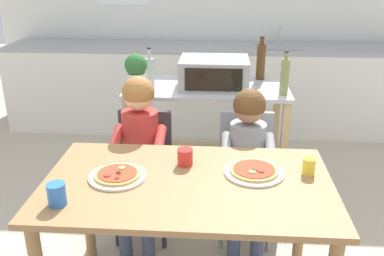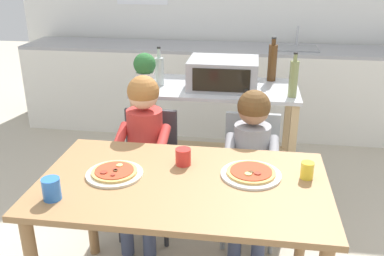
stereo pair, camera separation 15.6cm
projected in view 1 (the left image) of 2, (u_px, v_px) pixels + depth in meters
name	position (u px, v px, depth m)	size (l,w,h in m)	color
ground_plane	(200.00, 193.00, 3.38)	(11.62, 11.62, 0.00)	#B7AD99
kitchen_counter	(207.00, 88.00, 4.50)	(4.14, 0.60, 1.09)	silver
kitchen_island_cart	(207.00, 123.00, 3.17)	(1.16, 0.58, 0.87)	#B7BABF
toaster_oven	(214.00, 73.00, 3.01)	(0.48, 0.38, 0.20)	#999BA0
bottle_slim_sauce	(150.00, 71.00, 3.02)	(0.06, 0.06, 0.28)	#ADB7B2
bottle_squat_spirits	(261.00, 61.00, 3.18)	(0.07, 0.07, 0.32)	#4C2D14
bottle_clear_vinegar	(285.00, 76.00, 2.83)	(0.06, 0.06, 0.30)	olive
potted_herb_plant	(136.00, 72.00, 2.89)	(0.15, 0.15, 0.26)	beige
dining_table	(188.00, 200.00, 2.06)	(1.37, 0.80, 0.75)	olive
dining_chair_left	(144.00, 165.00, 2.76)	(0.36, 0.36, 0.81)	#333338
dining_chair_right	(246.00, 167.00, 2.75)	(0.36, 0.36, 0.81)	gray
child_in_red_shirt	(139.00, 143.00, 2.58)	(0.32, 0.42, 1.07)	#424C6B
child_in_grey_shirt	(248.00, 150.00, 2.57)	(0.32, 0.42, 1.00)	#424C6B
pizza_plate_cream	(118.00, 175.00, 2.05)	(0.28, 0.28, 0.03)	beige
pizza_plate_white	(254.00, 171.00, 2.09)	(0.29, 0.29, 0.03)	white
drinking_cup_blue	(57.00, 194.00, 1.81)	(0.08, 0.08, 0.10)	blue
drinking_cup_yellow	(309.00, 166.00, 2.07)	(0.06, 0.06, 0.08)	yellow
drinking_cup_red	(185.00, 157.00, 2.16)	(0.08, 0.08, 0.09)	red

